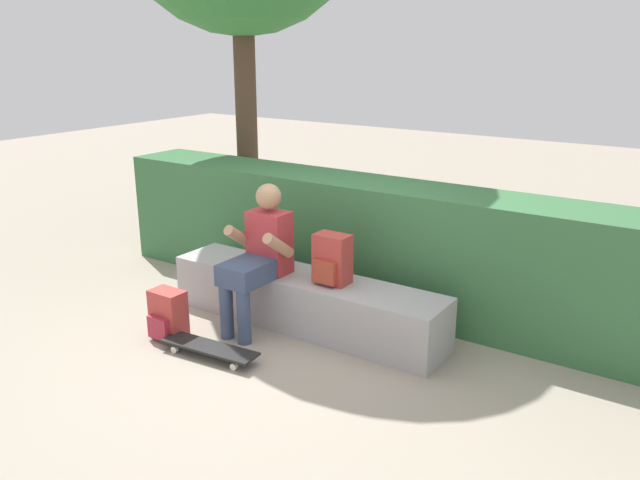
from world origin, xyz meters
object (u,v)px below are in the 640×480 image
at_px(skateboard_near_person, 209,348).
at_px(backpack_on_ground, 168,315).
at_px(bench_main, 305,301).
at_px(backpack_on_bench, 332,260).
at_px(person_skater, 259,253).

xyz_separation_m(skateboard_near_person, backpack_on_ground, (-0.51, 0.07, 0.12)).
distance_m(bench_main, backpack_on_bench, 0.50).
xyz_separation_m(bench_main, skateboard_near_person, (-0.27, -0.87, -0.15)).
height_order(skateboard_near_person, backpack_on_ground, backpack_on_ground).
height_order(person_skater, backpack_on_bench, person_skater).
xyz_separation_m(bench_main, backpack_on_bench, (0.27, -0.01, 0.42)).
bearing_deg(skateboard_near_person, backpack_on_bench, 57.73).
bearing_deg(backpack_on_bench, backpack_on_ground, -142.98).
bearing_deg(skateboard_near_person, bench_main, 72.66).
xyz_separation_m(bench_main, person_skater, (-0.30, -0.22, 0.42)).
relative_size(person_skater, backpack_on_bench, 2.99).
relative_size(person_skater, backpack_on_ground, 2.99).
relative_size(person_skater, skateboard_near_person, 1.47).
bearing_deg(backpack_on_ground, skateboard_near_person, -7.45).
height_order(backpack_on_bench, backpack_on_ground, backpack_on_bench).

